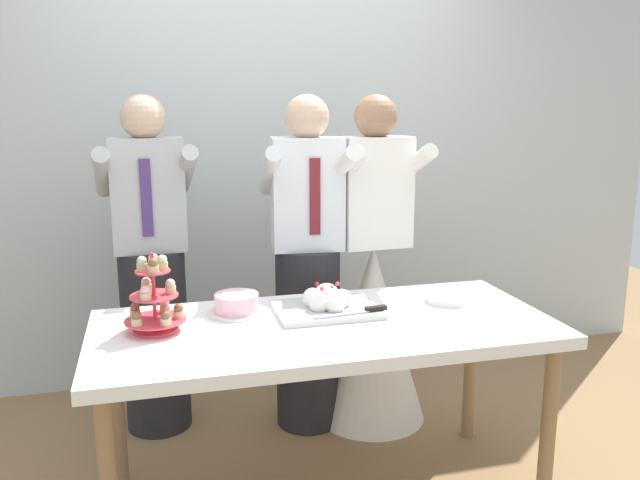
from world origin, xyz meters
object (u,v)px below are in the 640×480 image
Objects in this scene: person_groom at (308,282)px; person_guest at (153,284)px; cupcake_stand at (155,301)px; plate_stack at (448,297)px; person_bride at (372,310)px; round_cake at (237,304)px; main_cake_tray at (327,303)px; dessert_table at (325,340)px.

person_groom is 1.00× the size of person_guest.
cupcake_stand is 0.18× the size of person_guest.
plate_stack is 1.43m from person_guest.
person_bride reaches higher than plate_stack.
cupcake_stand is 0.36m from round_cake.
person_bride is (1.07, 0.57, -0.31)m from cupcake_stand.
main_cake_tray is 0.99m from person_guest.
main_cake_tray is (0.68, 0.05, -0.08)m from cupcake_stand.
cupcake_stand is at bearing -177.43° from plate_stack.
cupcake_stand reaches higher than plate_stack.
person_groom is at bearing 81.94° from dessert_table.
cupcake_stand is (-0.64, 0.07, 0.19)m from dessert_table.
dessert_table is at bearing -108.92° from main_cake_tray.
person_bride reaches higher than dessert_table.
person_groom reaches higher than dessert_table.
person_guest reaches higher than dessert_table.
main_cake_tray is 0.26× the size of person_groom.
round_cake reaches higher than plate_stack.
person_bride is at bearing -4.15° from person_groom.
round_cake is (-0.91, 0.07, 0.02)m from plate_stack.
main_cake_tray reaches higher than plate_stack.
main_cake_tray reaches higher than round_cake.
cupcake_stand is at bearing -175.96° from main_cake_tray.
round_cake is 0.71m from person_guest.
person_bride is at bearing 56.47° from dessert_table.
person_bride is at bearing 53.68° from main_cake_tray.
plate_stack is (0.59, 0.13, 0.10)m from dessert_table.
person_guest is at bearing 150.36° from plate_stack.
dessert_table is at bearing -98.06° from person_groom.
cupcake_stand is 0.69m from main_cake_tray.
person_guest is at bearing 134.17° from main_cake_tray.
round_cake is 0.14× the size of person_groom.
cupcake_stand is 1.27× the size of round_cake.
person_groom is 1.00× the size of person_bride.
plate_stack is at bearing 0.74° from main_cake_tray.
dessert_table is 4.14× the size of main_cake_tray.
round_cake is (-0.36, 0.08, -0.00)m from main_cake_tray.
round_cake is at bearing 167.28° from main_cake_tray.
plate_stack is 0.12× the size of person_guest.
person_groom is (-0.49, 0.54, -0.05)m from plate_stack.
cupcake_stand is 1.24m from plate_stack.
person_groom is (0.41, 0.47, -0.07)m from round_cake.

